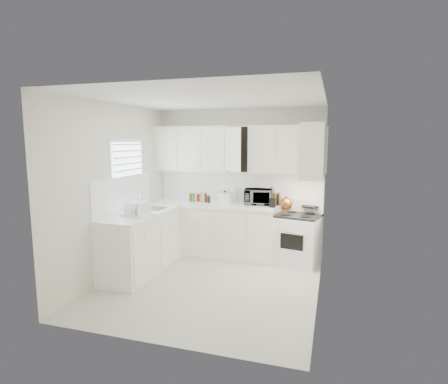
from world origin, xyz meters
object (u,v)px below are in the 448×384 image
at_px(rice_cooker, 225,197).
at_px(utensil_crock, 272,197).
at_px(tea_kettle, 286,203).
at_px(dish_rack, 137,208).
at_px(microwave, 259,195).
at_px(stove, 298,232).

height_order(rice_cooker, utensil_crock, utensil_crock).
relative_size(tea_kettle, dish_rack, 0.59).
relative_size(microwave, rice_cooker, 2.09).
bearing_deg(dish_rack, stove, 41.20).
bearing_deg(tea_kettle, dish_rack, -144.29).
distance_m(stove, dish_rack, 2.63).
height_order(stove, tea_kettle, tea_kettle).
bearing_deg(tea_kettle, rice_cooker, 174.97).
bearing_deg(stove, rice_cooker, -170.05).
height_order(microwave, dish_rack, microwave).
bearing_deg(dish_rack, rice_cooker, 66.38).
height_order(tea_kettle, microwave, microwave).
xyz_separation_m(rice_cooker, utensil_crock, (0.86, -0.12, 0.06)).
relative_size(stove, microwave, 2.22).
distance_m(rice_cooker, utensil_crock, 0.87).
distance_m(rice_cooker, dish_rack, 1.66).
relative_size(stove, dish_rack, 2.53).
bearing_deg(rice_cooker, microwave, 25.73).
xyz_separation_m(stove, rice_cooker, (-1.28, 0.06, 0.53)).
bearing_deg(rice_cooker, dish_rack, -107.47).
bearing_deg(stove, tea_kettle, -125.61).
bearing_deg(stove, utensil_crock, -160.16).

